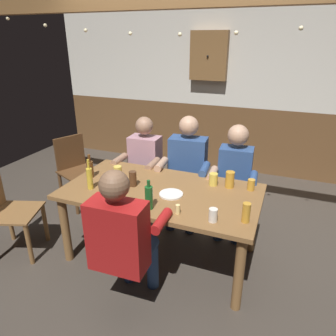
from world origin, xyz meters
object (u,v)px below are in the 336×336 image
(pint_glass_4, at_px, (133,179))
(table_candle, at_px, (178,209))
(person_0, at_px, (143,163))
(pint_glass_6, at_px, (246,213))
(dining_table, at_px, (161,199))
(wall_dart_cabinet, at_px, (209,56))
(person_2, at_px, (234,175))
(person_3, at_px, (123,236))
(pint_glass_2, at_px, (213,179))
(pint_glass_0, at_px, (251,185))
(bottle_0, at_px, (90,178))
(pint_glass_5, at_px, (230,180))
(pint_glass_3, at_px, (118,172))
(condiment_caddy, at_px, (109,186))
(chair_empty_near_right, at_px, (76,168))
(bottle_2, at_px, (90,168))
(person_1, at_px, (187,166))
(bottle_1, at_px, (149,197))
(chair_empty_near_left, at_px, (6,210))
(pint_glass_1, at_px, (213,215))
(plate_0, at_px, (171,194))

(pint_glass_4, bearing_deg, table_candle, -29.62)
(person_0, height_order, pint_glass_6, person_0)
(dining_table, bearing_deg, pint_glass_6, -17.86)
(person_0, relative_size, wall_dart_cabinet, 1.70)
(dining_table, xyz_separation_m, wall_dart_cabinet, (-0.24, 2.41, 1.15))
(wall_dart_cabinet, bearing_deg, person_2, -65.17)
(person_3, height_order, pint_glass_2, person_3)
(person_2, bearing_deg, pint_glass_0, 114.69)
(bottle_0, bearing_deg, person_2, 38.83)
(table_candle, xyz_separation_m, bottle_0, (-0.91, 0.12, 0.07))
(pint_glass_5, bearing_deg, dining_table, -153.31)
(pint_glass_3, bearing_deg, condiment_caddy, -79.41)
(chair_empty_near_right, height_order, pint_glass_3, chair_empty_near_right)
(dining_table, xyz_separation_m, person_0, (-0.54, 0.71, 0.02))
(person_0, height_order, bottle_2, person_0)
(person_1, bearing_deg, dining_table, 84.23)
(person_1, bearing_deg, pint_glass_4, 63.68)
(person_2, relative_size, bottle_2, 5.00)
(pint_glass_2, bearing_deg, dining_table, -146.42)
(bottle_1, height_order, pint_glass_5, bottle_1)
(person_3, height_order, chair_empty_near_right, person_3)
(chair_empty_near_right, relative_size, pint_glass_2, 7.46)
(person_1, xyz_separation_m, chair_empty_near_left, (-1.44, -1.23, -0.22))
(person_0, bearing_deg, wall_dart_cabinet, -101.53)
(person_1, distance_m, person_3, 1.44)
(chair_empty_near_left, distance_m, condiment_caddy, 1.07)
(chair_empty_near_right, distance_m, wall_dart_cabinet, 2.53)
(pint_glass_0, bearing_deg, bottle_0, -159.24)
(person_0, relative_size, pint_glass_3, 9.81)
(table_candle, height_order, pint_glass_0, pint_glass_0)
(person_2, xyz_separation_m, bottle_0, (-1.17, -0.94, 0.17))
(pint_glass_2, bearing_deg, bottle_0, -154.29)
(person_2, bearing_deg, chair_empty_near_right, -1.27)
(table_candle, xyz_separation_m, bottle_1, (-0.25, -0.01, 0.06))
(bottle_2, distance_m, wall_dart_cabinet, 2.65)
(bottle_1, relative_size, pint_glass_5, 1.63)
(pint_glass_4, xyz_separation_m, pint_glass_6, (1.09, -0.24, 0.01))
(pint_glass_4, relative_size, pint_glass_6, 0.93)
(table_candle, distance_m, bottle_0, 0.92)
(chair_empty_near_left, bearing_deg, pint_glass_1, 75.03)
(person_2, bearing_deg, person_3, 65.00)
(person_0, bearing_deg, person_1, -179.84)
(pint_glass_6, bearing_deg, person_0, 144.24)
(pint_glass_1, bearing_deg, chair_empty_near_left, -175.45)
(chair_empty_near_right, height_order, pint_glass_5, pint_glass_5)
(table_candle, distance_m, condiment_caddy, 0.78)
(bottle_2, relative_size, pint_glass_5, 1.54)
(plate_0, bearing_deg, condiment_caddy, -171.44)
(table_candle, bearing_deg, dining_table, 130.13)
(person_2, relative_size, wall_dart_cabinet, 1.72)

